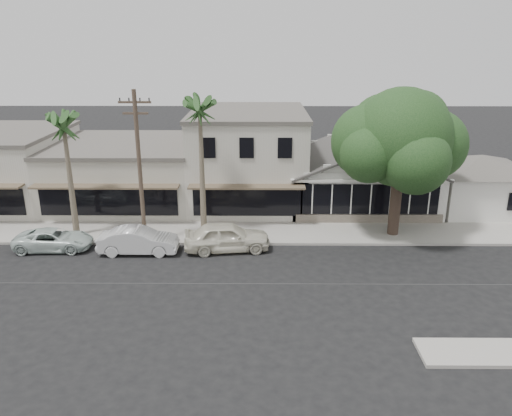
{
  "coord_description": "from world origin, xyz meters",
  "views": [
    {
      "loc": [
        -2.18,
        -22.28,
        11.54
      ],
      "look_at": [
        -2.39,
        6.0,
        1.96
      ],
      "focal_mm": 35.0,
      "sensor_mm": 36.0,
      "label": 1
    }
  ],
  "objects_px": {
    "utility_pole": "(139,165)",
    "shade_tree": "(399,140)",
    "car_0": "(227,237)",
    "car_2": "(54,240)",
    "car_1": "(138,241)"
  },
  "relations": [
    {
      "from": "car_1",
      "to": "shade_tree",
      "type": "distance_m",
      "value": 16.19
    },
    {
      "from": "utility_pole",
      "to": "car_0",
      "type": "bearing_deg",
      "value": -11.35
    },
    {
      "from": "utility_pole",
      "to": "shade_tree",
      "type": "bearing_deg",
      "value": 5.97
    },
    {
      "from": "car_0",
      "to": "shade_tree",
      "type": "distance_m",
      "value": 11.56
    },
    {
      "from": "shade_tree",
      "to": "car_0",
      "type": "bearing_deg",
      "value": -165.67
    },
    {
      "from": "car_1",
      "to": "shade_tree",
      "type": "bearing_deg",
      "value": -79.27
    },
    {
      "from": "car_0",
      "to": "shade_tree",
      "type": "height_order",
      "value": "shade_tree"
    },
    {
      "from": "utility_pole",
      "to": "car_2",
      "type": "distance_m",
      "value": 6.62
    },
    {
      "from": "utility_pole",
      "to": "shade_tree",
      "type": "distance_m",
      "value": 15.12
    },
    {
      "from": "car_0",
      "to": "car_2",
      "type": "xyz_separation_m",
      "value": [
        -10.0,
        0.04,
        -0.23
      ]
    },
    {
      "from": "utility_pole",
      "to": "car_2",
      "type": "relative_size",
      "value": 2.06
    },
    {
      "from": "car_2",
      "to": "shade_tree",
      "type": "xyz_separation_m",
      "value": [
        20.04,
        2.53,
        5.35
      ]
    },
    {
      "from": "utility_pole",
      "to": "car_2",
      "type": "xyz_separation_m",
      "value": [
        -5.04,
        -0.96,
        -4.18
      ]
    },
    {
      "from": "shade_tree",
      "to": "car_1",
      "type": "bearing_deg",
      "value": -168.81
    },
    {
      "from": "car_0",
      "to": "car_1",
      "type": "height_order",
      "value": "car_0"
    }
  ]
}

